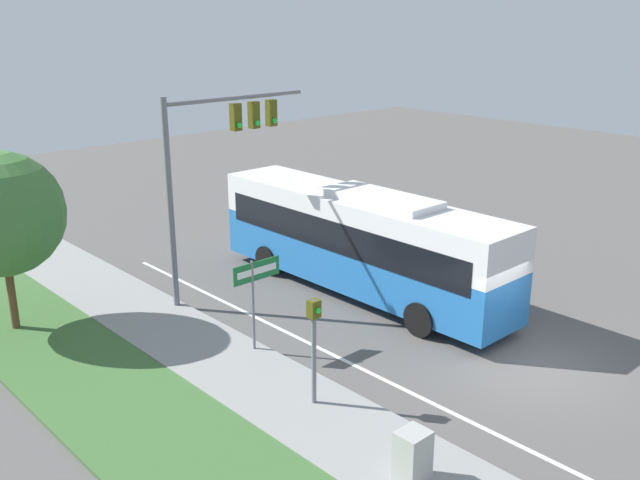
% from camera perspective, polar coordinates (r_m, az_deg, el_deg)
% --- Properties ---
extents(ground_plane, '(80.00, 80.00, 0.00)m').
position_cam_1_polar(ground_plane, '(20.96, 16.56, -9.62)').
color(ground_plane, '#565451').
extents(sidewalk, '(2.80, 80.00, 0.12)m').
position_cam_1_polar(sidewalk, '(16.53, 4.86, -16.65)').
color(sidewalk, gray).
rests_on(sidewalk, ground_plane).
extents(lane_divider_near, '(0.14, 30.00, 0.01)m').
position_cam_1_polar(lane_divider_near, '(18.28, 10.53, -13.44)').
color(lane_divider_near, silver).
rests_on(lane_divider_near, ground_plane).
extents(bus, '(2.58, 11.86, 3.71)m').
position_cam_1_polar(bus, '(24.37, 3.23, 0.18)').
color(bus, '#236BB7').
rests_on(bus, ground_plane).
extents(signal_gantry, '(5.59, 0.41, 6.93)m').
position_cam_1_polar(signal_gantry, '(23.75, -8.30, 7.07)').
color(signal_gantry, slate).
rests_on(signal_gantry, ground_plane).
extents(pedestrian_signal, '(0.28, 0.34, 2.86)m').
position_cam_1_polar(pedestrian_signal, '(17.33, -0.48, -7.59)').
color(pedestrian_signal, slate).
rests_on(pedestrian_signal, ground_plane).
extents(street_sign, '(1.61, 0.08, 2.79)m').
position_cam_1_polar(street_sign, '(20.16, -5.20, -3.60)').
color(street_sign, slate).
rests_on(street_sign, ground_plane).
extents(utility_cabinet, '(0.65, 0.58, 1.16)m').
position_cam_1_polar(utility_cabinet, '(15.36, 7.40, -16.82)').
color(utility_cabinet, '#A8A8A3').
rests_on(utility_cabinet, sidewalk).
extents(roadside_tree, '(3.74, 3.74, 5.51)m').
position_cam_1_polar(roadside_tree, '(22.91, -24.21, 1.91)').
color(roadside_tree, brown).
rests_on(roadside_tree, grass_verge).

